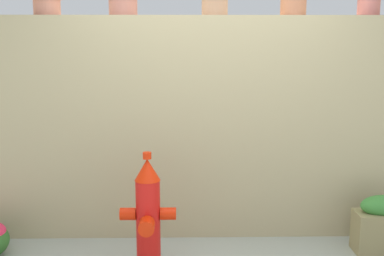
% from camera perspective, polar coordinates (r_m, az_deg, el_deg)
% --- Properties ---
extents(stone_wall, '(4.90, 0.33, 2.00)m').
position_cam_1_polar(stone_wall, '(4.54, 1.85, 0.08)').
color(stone_wall, tan).
rests_on(stone_wall, ground).
extents(fire_hydrant, '(0.43, 0.35, 0.96)m').
position_cam_1_polar(fire_hydrant, '(3.89, -5.07, -10.27)').
color(fire_hydrant, red).
rests_on(fire_hydrant, ground).
extents(planter_box, '(0.47, 0.24, 0.50)m').
position_cam_1_polar(planter_box, '(4.59, 21.02, -10.36)').
color(planter_box, '#908254').
rests_on(planter_box, ground).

